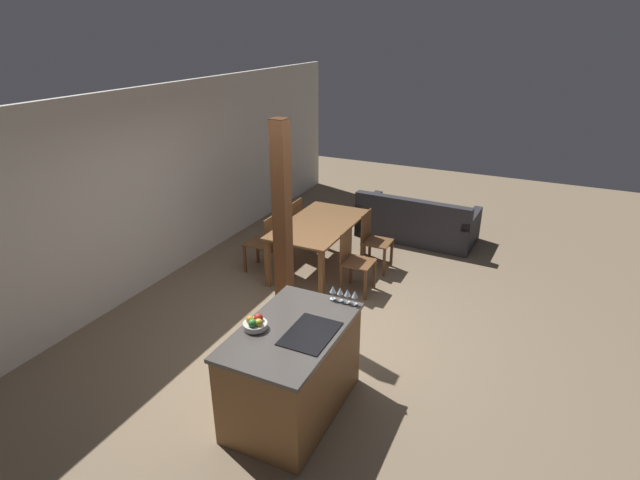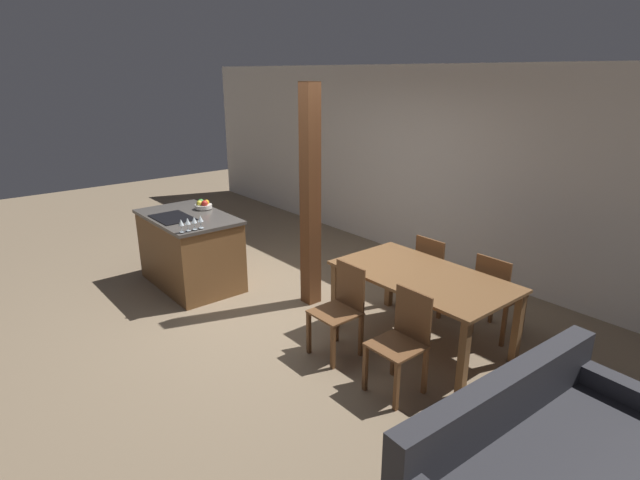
{
  "view_description": "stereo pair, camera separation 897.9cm",
  "coord_description": "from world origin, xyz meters",
  "px_view_note": "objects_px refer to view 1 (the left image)",
  "views": [
    {
      "loc": [
        -4.56,
        -2.26,
        3.42
      ],
      "look_at": [
        0.6,
        0.2,
        0.95
      ],
      "focal_mm": 28.0,
      "sensor_mm": 36.0,
      "label": 1
    },
    {
      "loc": [
        4.36,
        -2.91,
        2.6
      ],
      "look_at": [
        0.6,
        0.2,
        0.95
      ],
      "focal_mm": 28.0,
      "sensor_mm": 36.0,
      "label": 2
    }
  ],
  "objects_px": {
    "fruit_bowl": "(255,323)",
    "wine_glass_near": "(355,295)",
    "dining_chair_near_left": "(354,260)",
    "dining_chair_far_right": "(290,224)",
    "wine_glass_far": "(340,291)",
    "dining_chair_far_left": "(265,242)",
    "kitchen_island": "(292,370)",
    "timber_post": "(283,227)",
    "wine_glass_middle": "(347,293)",
    "wine_glass_end": "(333,290)",
    "dining_table": "(319,229)",
    "dining_chair_near_right": "(373,239)",
    "couch": "(416,223)"
  },
  "relations": [
    {
      "from": "fruit_bowl",
      "to": "wine_glass_near",
      "type": "relative_size",
      "value": 1.49
    },
    {
      "from": "dining_chair_near_left",
      "to": "dining_chair_far_right",
      "type": "bearing_deg",
      "value": 61.35
    },
    {
      "from": "wine_glass_far",
      "to": "dining_chair_far_left",
      "type": "bearing_deg",
      "value": 47.61
    },
    {
      "from": "kitchen_island",
      "to": "wine_glass_far",
      "type": "height_order",
      "value": "wine_glass_far"
    },
    {
      "from": "kitchen_island",
      "to": "fruit_bowl",
      "type": "xyz_separation_m",
      "value": [
        -0.14,
        0.29,
        0.51
      ]
    },
    {
      "from": "wine_glass_near",
      "to": "timber_post",
      "type": "height_order",
      "value": "timber_post"
    },
    {
      "from": "wine_glass_far",
      "to": "dining_chair_near_left",
      "type": "xyz_separation_m",
      "value": [
        1.81,
        0.57,
        -0.56
      ]
    },
    {
      "from": "kitchen_island",
      "to": "wine_glass_middle",
      "type": "xyz_separation_m",
      "value": [
        0.63,
        -0.28,
        0.57
      ]
    },
    {
      "from": "kitchen_island",
      "to": "fruit_bowl",
      "type": "bearing_deg",
      "value": 115.29
    },
    {
      "from": "wine_glass_end",
      "to": "dining_table",
      "type": "xyz_separation_m",
      "value": [
        2.2,
        1.2,
        -0.38
      ]
    },
    {
      "from": "kitchen_island",
      "to": "dining_chair_near_right",
      "type": "distance_m",
      "value": 3.23
    },
    {
      "from": "couch",
      "to": "timber_post",
      "type": "height_order",
      "value": "timber_post"
    },
    {
      "from": "fruit_bowl",
      "to": "wine_glass_near",
      "type": "xyz_separation_m",
      "value": [
        0.76,
        -0.65,
        0.06
      ]
    },
    {
      "from": "wine_glass_near",
      "to": "wine_glass_far",
      "type": "bearing_deg",
      "value": 90.0
    },
    {
      "from": "fruit_bowl",
      "to": "wine_glass_near",
      "type": "bearing_deg",
      "value": -40.39
    },
    {
      "from": "kitchen_island",
      "to": "dining_chair_far_left",
      "type": "relative_size",
      "value": 1.57
    },
    {
      "from": "wine_glass_middle",
      "to": "couch",
      "type": "distance_m",
      "value": 4.1
    },
    {
      "from": "timber_post",
      "to": "fruit_bowl",
      "type": "bearing_deg",
      "value": -159.57
    },
    {
      "from": "couch",
      "to": "dining_chair_far_left",
      "type": "bearing_deg",
      "value": 54.92
    },
    {
      "from": "kitchen_island",
      "to": "dining_chair_far_right",
      "type": "xyz_separation_m",
      "value": [
        3.21,
        1.78,
        0.01
      ]
    },
    {
      "from": "dining_chair_far_left",
      "to": "couch",
      "type": "relative_size",
      "value": 0.44
    },
    {
      "from": "dining_chair_near_right",
      "to": "wine_glass_end",
      "type": "bearing_deg",
      "value": -169.17
    },
    {
      "from": "wine_glass_far",
      "to": "dining_table",
      "type": "bearing_deg",
      "value": 30.18
    },
    {
      "from": "wine_glass_near",
      "to": "wine_glass_middle",
      "type": "bearing_deg",
      "value": 90.0
    },
    {
      "from": "dining_chair_near_right",
      "to": "dining_chair_far_left",
      "type": "relative_size",
      "value": 1.0
    },
    {
      "from": "dining_chair_near_right",
      "to": "timber_post",
      "type": "distance_m",
      "value": 2.06
    },
    {
      "from": "kitchen_island",
      "to": "dining_table",
      "type": "relative_size",
      "value": 0.81
    },
    {
      "from": "wine_glass_end",
      "to": "dining_table",
      "type": "height_order",
      "value": "wine_glass_end"
    },
    {
      "from": "wine_glass_middle",
      "to": "wine_glass_end",
      "type": "relative_size",
      "value": 1.0
    },
    {
      "from": "couch",
      "to": "wine_glass_end",
      "type": "bearing_deg",
      "value": 95.7
    },
    {
      "from": "wine_glass_end",
      "to": "timber_post",
      "type": "relative_size",
      "value": 0.06
    },
    {
      "from": "fruit_bowl",
      "to": "timber_post",
      "type": "xyz_separation_m",
      "value": [
        1.51,
        0.56,
        0.28
      ]
    },
    {
      "from": "dining_chair_far_left",
      "to": "wine_glass_near",
      "type": "bearing_deg",
      "value": 49.74
    },
    {
      "from": "kitchen_island",
      "to": "dining_chair_near_left",
      "type": "bearing_deg",
      "value": 8.58
    },
    {
      "from": "wine_glass_near",
      "to": "wine_glass_far",
      "type": "height_order",
      "value": "same"
    },
    {
      "from": "dining_table",
      "to": "couch",
      "type": "xyz_separation_m",
      "value": [
        1.81,
        -1.0,
        -0.38
      ]
    },
    {
      "from": "kitchen_island",
      "to": "dining_chair_near_right",
      "type": "bearing_deg",
      "value": 6.53
    },
    {
      "from": "dining_chair_near_left",
      "to": "dining_chair_far_right",
      "type": "distance_m",
      "value": 1.61
    },
    {
      "from": "fruit_bowl",
      "to": "wine_glass_middle",
      "type": "distance_m",
      "value": 0.95
    },
    {
      "from": "dining_chair_far_left",
      "to": "timber_post",
      "type": "xyz_separation_m",
      "value": [
        -1.07,
        -0.93,
        0.78
      ]
    },
    {
      "from": "fruit_bowl",
      "to": "wine_glass_far",
      "type": "height_order",
      "value": "wine_glass_far"
    },
    {
      "from": "dining_table",
      "to": "dining_chair_far_left",
      "type": "xyz_separation_m",
      "value": [
        -0.39,
        0.71,
        -0.18
      ]
    },
    {
      "from": "kitchen_island",
      "to": "dining_chair_far_left",
      "type": "bearing_deg",
      "value": 36.16
    },
    {
      "from": "kitchen_island",
      "to": "couch",
      "type": "relative_size",
      "value": 0.7
    },
    {
      "from": "wine_glass_middle",
      "to": "dining_chair_near_right",
      "type": "relative_size",
      "value": 0.17
    },
    {
      "from": "fruit_bowl",
      "to": "timber_post",
      "type": "relative_size",
      "value": 0.09
    },
    {
      "from": "dining_table",
      "to": "timber_post",
      "type": "height_order",
      "value": "timber_post"
    },
    {
      "from": "dining_chair_near_right",
      "to": "dining_chair_near_left",
      "type": "bearing_deg",
      "value": 180.0
    },
    {
      "from": "dining_table",
      "to": "couch",
      "type": "height_order",
      "value": "couch"
    },
    {
      "from": "fruit_bowl",
      "to": "dining_chair_near_right",
      "type": "height_order",
      "value": "fruit_bowl"
    }
  ]
}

